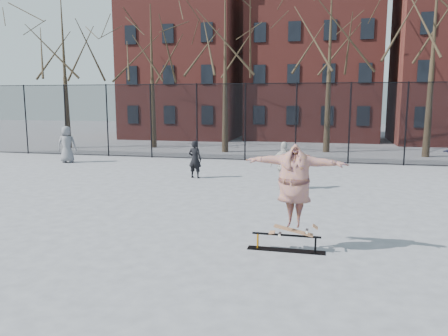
% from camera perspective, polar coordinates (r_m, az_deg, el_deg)
% --- Properties ---
extents(ground, '(100.00, 100.00, 0.00)m').
position_cam_1_polar(ground, '(10.16, -2.75, -9.16)').
color(ground, slate).
extents(skate_rail, '(1.63, 0.25, 0.36)m').
position_cam_1_polar(skate_rail, '(9.41, 8.11, -9.82)').
color(skate_rail, black).
rests_on(skate_rail, ground).
extents(skateboard, '(0.89, 0.21, 0.11)m').
position_cam_1_polar(skateboard, '(9.32, 9.04, -8.28)').
color(skateboard, '#8F5C39').
rests_on(skateboard, skate_rail).
extents(skater, '(2.17, 0.77, 1.73)m').
position_cam_1_polar(skater, '(9.09, 9.19, -2.75)').
color(skater, '#5F398F').
rests_on(skater, skateboard).
extents(bystander_grey, '(1.03, 0.82, 1.84)m').
position_cam_1_polar(bystander_grey, '(23.38, -19.84, 2.92)').
color(bystander_grey, slate).
rests_on(bystander_grey, ground).
extents(bystander_black, '(0.60, 0.45, 1.52)m').
position_cam_1_polar(bystander_black, '(17.68, -3.81, 1.14)').
color(bystander_black, black).
rests_on(bystander_black, ground).
extents(bystander_white, '(1.03, 0.51, 1.69)m').
position_cam_1_polar(bystander_white, '(15.52, 7.87, 0.30)').
color(bystander_white, '#B9B3AC').
rests_on(bystander_white, ground).
extents(fence, '(34.03, 0.07, 4.00)m').
position_cam_1_polar(fence, '(22.47, 6.28, 6.07)').
color(fence, black).
rests_on(fence, ground).
extents(tree_row, '(33.66, 7.46, 10.67)m').
position_cam_1_polar(tree_row, '(26.92, 7.07, 17.84)').
color(tree_row, black).
rests_on(tree_row, ground).
extents(rowhouses, '(29.00, 7.00, 13.00)m').
position_cam_1_polar(rowhouses, '(35.46, 10.19, 13.50)').
color(rowhouses, '#5D231E').
rests_on(rowhouses, ground).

